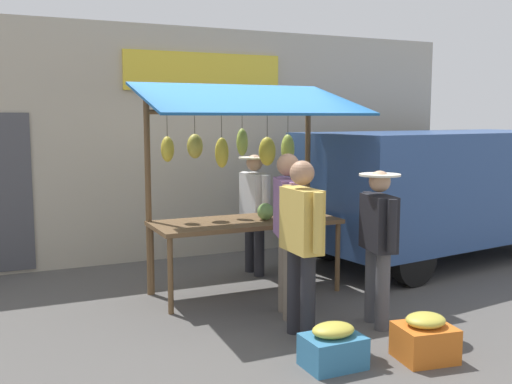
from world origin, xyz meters
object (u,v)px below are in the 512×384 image
object	(u,v)px
shopper_in_striped_shirt	(301,236)
produce_crate_near	(333,347)
market_stall	(245,163)
vendor_with_sunhat	(254,204)
shopper_in_grey_tee	(378,236)
produce_crate_side	(425,338)
parked_van	(436,184)
shopper_with_ponytail	(288,222)

from	to	relation	value
shopper_in_striped_shirt	produce_crate_near	bearing A→B (deg)	174.68
shopper_in_striped_shirt	market_stall	bearing A→B (deg)	-3.29
vendor_with_sunhat	shopper_in_grey_tee	size ratio (longest dim) A/B	1.02
market_stall	shopper_in_grey_tee	size ratio (longest dim) A/B	1.59
shopper_in_grey_tee	produce_crate_side	distance (m)	1.16
vendor_with_sunhat	shopper_in_striped_shirt	size ratio (longest dim) A/B	0.95
shopper_in_striped_shirt	parked_van	size ratio (longest dim) A/B	0.37
vendor_with_sunhat	shopper_in_grey_tee	world-z (taller)	vendor_with_sunhat
shopper_in_grey_tee	shopper_in_striped_shirt	size ratio (longest dim) A/B	0.93
shopper_with_ponytail	produce_crate_side	bearing A→B (deg)	-144.01
shopper_in_striped_shirt	produce_crate_near	size ratio (longest dim) A/B	3.41
shopper_in_grey_tee	shopper_with_ponytail	world-z (taller)	shopper_with_ponytail
produce_crate_side	market_stall	bearing A→B (deg)	-76.84
shopper_in_grey_tee	produce_crate_near	distance (m)	1.38
market_stall	shopper_with_ponytail	bearing A→B (deg)	93.07
shopper_in_striped_shirt	produce_crate_side	bearing A→B (deg)	-140.21
produce_crate_near	produce_crate_side	distance (m)	0.83
shopper_in_grey_tee	parked_van	world-z (taller)	parked_van
shopper_in_grey_tee	parked_van	distance (m)	3.20
shopper_in_striped_shirt	shopper_with_ponytail	bearing A→B (deg)	-14.86
produce_crate_near	vendor_with_sunhat	bearing A→B (deg)	-102.16
produce_crate_side	vendor_with_sunhat	bearing A→B (deg)	-87.32
shopper_in_striped_shirt	parked_van	bearing A→B (deg)	-58.00
vendor_with_sunhat	shopper_with_ponytail	xyz separation A→B (m)	(0.39, 1.69, 0.06)
market_stall	produce_crate_near	world-z (taller)	market_stall
shopper_in_grey_tee	produce_crate_near	size ratio (longest dim) A/B	3.16
vendor_with_sunhat	parked_van	xyz separation A→B (m)	(-2.77, 0.34, 0.18)
vendor_with_sunhat	shopper_in_grey_tee	distance (m)	2.36
produce_crate_side	shopper_with_ponytail	bearing A→B (deg)	-70.71
produce_crate_near	produce_crate_side	world-z (taller)	produce_crate_side
produce_crate_near	produce_crate_side	xyz separation A→B (m)	(-0.81, 0.20, 0.02)
shopper_with_ponytail	produce_crate_side	size ratio (longest dim) A/B	3.30
produce_crate_near	shopper_in_grey_tee	bearing A→B (deg)	-143.71
shopper_in_grey_tee	produce_crate_side	world-z (taller)	shopper_in_grey_tee
vendor_with_sunhat	shopper_with_ponytail	distance (m)	1.74
market_stall	parked_van	size ratio (longest dim) A/B	0.54
vendor_with_sunhat	shopper_with_ponytail	world-z (taller)	shopper_with_ponytail
shopper_in_striped_shirt	parked_van	xyz separation A→B (m)	(-3.34, -1.98, 0.14)
parked_van	market_stall	bearing A→B (deg)	-1.68
market_stall	produce_crate_near	xyz separation A→B (m)	(0.21, 2.34, -1.38)
market_stall	shopper_in_grey_tee	world-z (taller)	market_stall
parked_van	produce_crate_near	bearing A→B (deg)	30.22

